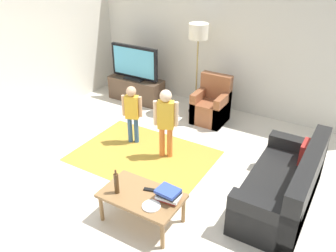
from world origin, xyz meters
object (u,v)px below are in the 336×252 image
couch (287,188)px  armchair (212,106)px  child_center (166,118)px  coffee_table (142,198)px  book_stack (168,194)px  tv_remote (150,190)px  tv_stand (136,90)px  child_near_tv (132,110)px  bottle (116,183)px  tv (134,63)px  floor_lamp (198,36)px  plate (151,206)px

couch → armchair: 2.57m
couch → child_center: size_ratio=1.54×
coffee_table → book_stack: book_stack is taller
tv_remote → couch: bearing=22.1°
tv_stand → book_stack: book_stack is taller
child_center → tv_remote: size_ratio=6.87×
child_near_tv → tv_remote: child_near_tv is taller
bottle → tv: bearing=121.9°
floor_lamp → tv_remote: bearing=-73.4°
tv_stand → tv: tv is taller
bottle → tv_remote: bearing=36.0°
armchair → plate: bearing=-78.4°
bottle → plate: bearing=0.0°
coffee_table → bottle: 0.36m
floor_lamp → book_stack: bearing=-69.0°
tv_remote → plate: bearing=-70.1°
tv → couch: (3.67, -1.77, -0.56)m
coffee_table → tv_stand: bearing=126.4°
tv_stand → child_center: 2.36m
couch → tv: bearing=154.2°
couch → bottle: couch is taller
floor_lamp → bottle: bearing=-80.1°
couch → book_stack: (-1.14, -1.11, 0.21)m
coffee_table → plate: 0.26m
tv → child_near_tv: 1.77m
floor_lamp → tv_remote: 3.35m
coffee_table → book_stack: 0.36m
tv → plate: bearing=-51.9°
child_center → coffee_table: child_center is taller
tv_stand → tv_remote: (2.26, -2.88, 0.19)m
tv_stand → child_near_tv: child_near_tv is taller
tv_stand → child_near_tv: size_ratio=1.15×
child_near_tv → book_stack: child_near_tv is taller
tv_stand → tv: size_ratio=1.09×
tv_stand → tv_remote: tv_stand is taller
tv_stand → plate: tv_stand is taller
floor_lamp → coffee_table: 3.47m
child_center → plate: (0.74, -1.55, -0.27)m
couch → book_stack: couch is taller
armchair → coffee_table: (0.41, -2.96, 0.07)m
tv_stand → floor_lamp: bearing=6.4°
tv_remote → armchair: bearing=83.8°
tv → coffee_table: tv is taller
tv_stand → couch: size_ratio=0.67×
armchair → book_stack: 2.96m
floor_lamp → coffee_table: floor_lamp is taller
tv → floor_lamp: floor_lamp is taller
coffee_table → tv: bearing=126.6°
tv → child_near_tv: tv is taller
tv → armchair: 1.88m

